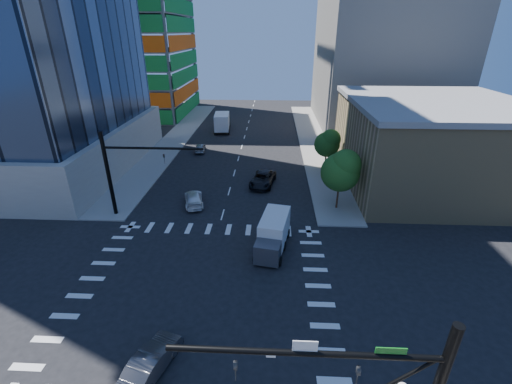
{
  "coord_description": "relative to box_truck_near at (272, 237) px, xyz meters",
  "views": [
    {
      "loc": [
        5.19,
        -20.15,
        17.97
      ],
      "look_at": [
        3.81,
        8.0,
        4.68
      ],
      "focal_mm": 24.0,
      "sensor_mm": 36.0,
      "label": 1
    }
  ],
  "objects": [
    {
      "name": "tree_south",
      "position": [
        7.24,
        8.15,
        3.38
      ],
      "size": [
        4.16,
        4.16,
        6.82
      ],
      "color": "#382316",
      "rests_on": "sidewalk_ne"
    },
    {
      "name": "box_truck_far",
      "position": [
        -10.1,
        40.5,
        0.27
      ],
      "size": [
        3.45,
        7.02,
        3.57
      ],
      "rotation": [
        0.0,
        0.0,
        3.22
      ],
      "color": "black",
      "rests_on": "ground"
    },
    {
      "name": "car_nb_far",
      "position": [
        -1.3,
        14.41,
        -0.5
      ],
      "size": [
        3.66,
        6.18,
        1.61
      ],
      "primitive_type": "imported",
      "rotation": [
        0.0,
        0.0,
        -0.18
      ],
      "color": "black",
      "rests_on": "ground"
    },
    {
      "name": "signal_mast_nw",
      "position": [
        -15.39,
        5.74,
        4.19
      ],
      "size": [
        10.2,
        0.4,
        9.0
      ],
      "color": "black",
      "rests_on": "sidewalk_nw"
    },
    {
      "name": "tree_north",
      "position": [
        7.54,
        20.15,
        2.68
      ],
      "size": [
        3.54,
        3.52,
        5.78
      ],
      "color": "#382316",
      "rests_on": "sidewalk_ne"
    },
    {
      "name": "car_sb_near",
      "position": [
        -9.0,
        8.58,
        -0.61
      ],
      "size": [
        3.15,
        5.17,
        1.4
      ],
      "primitive_type": "imported",
      "rotation": [
        0.0,
        0.0,
        3.4
      ],
      "color": "white",
      "rests_on": "ground"
    },
    {
      "name": "car_sb_mid",
      "position": [
        -11.95,
        27.29,
        -0.63
      ],
      "size": [
        2.0,
        4.11,
        1.35
      ],
      "primitive_type": "imported",
      "rotation": [
        0.0,
        0.0,
        3.25
      ],
      "color": "#989C9F",
      "rests_on": "ground"
    },
    {
      "name": "ground",
      "position": [
        -5.39,
        -5.76,
        -1.31
      ],
      "size": [
        160.0,
        160.0,
        0.0
      ],
      "primitive_type": "plane",
      "color": "black",
      "rests_on": "ground"
    },
    {
      "name": "car_sb_cross",
      "position": [
        -6.9,
        -12.6,
        -0.57
      ],
      "size": [
        2.8,
        4.77,
        1.48
      ],
      "primitive_type": "imported",
      "rotation": [
        0.0,
        0.0,
        2.85
      ],
      "color": "#454549",
      "rests_on": "ground"
    },
    {
      "name": "sidewalk_ne",
      "position": [
        7.11,
        34.24,
        -1.23
      ],
      "size": [
        5.0,
        60.0,
        0.15
      ],
      "primitive_type": "cube",
      "color": "gray",
      "rests_on": "ground"
    },
    {
      "name": "road_markings",
      "position": [
        -5.39,
        -5.76,
        -1.3
      ],
      "size": [
        20.0,
        20.0,
        0.01
      ],
      "primitive_type": "cube",
      "color": "silver",
      "rests_on": "ground"
    },
    {
      "name": "commercial_building",
      "position": [
        19.61,
        16.24,
        4.01
      ],
      "size": [
        20.5,
        22.5,
        10.6
      ],
      "color": "tan",
      "rests_on": "ground"
    },
    {
      "name": "bg_building_ne",
      "position": [
        21.61,
        49.24,
        12.69
      ],
      "size": [
        24.0,
        30.0,
        28.0
      ],
      "primitive_type": "cube",
      "color": "slate",
      "rests_on": "ground"
    },
    {
      "name": "sidewalk_nw",
      "position": [
        -17.89,
        34.24,
        -1.23
      ],
      "size": [
        5.0,
        60.0,
        0.15
      ],
      "primitive_type": "cube",
      "color": "gray",
      "rests_on": "ground"
    },
    {
      "name": "box_truck_near",
      "position": [
        0.0,
        0.0,
        0.0
      ],
      "size": [
        3.4,
        5.98,
        2.96
      ],
      "rotation": [
        0.0,
        0.0,
        -0.19
      ],
      "color": "black",
      "rests_on": "ground"
    }
  ]
}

